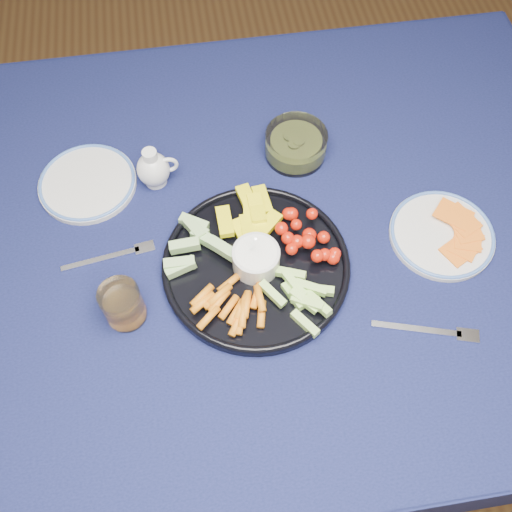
{
  "coord_description": "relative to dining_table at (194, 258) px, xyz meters",
  "views": [
    {
      "loc": [
        0.04,
        -0.59,
        1.67
      ],
      "look_at": [
        0.11,
        -0.09,
        0.79
      ],
      "focal_mm": 40.0,
      "sensor_mm": 36.0,
      "label": 1
    }
  ],
  "objects": [
    {
      "name": "creamer_pitcher",
      "position": [
        -0.05,
        0.14,
        0.13
      ],
      "size": [
        0.08,
        0.06,
        0.09
      ],
      "color": "silver",
      "rests_on": "dining_table"
    },
    {
      "name": "cheese_plate",
      "position": [
        0.47,
        -0.08,
        0.1
      ],
      "size": [
        0.2,
        0.2,
        0.02
      ],
      "color": "silver",
      "rests_on": "dining_table"
    },
    {
      "name": "fork_right",
      "position": [
        0.4,
        -0.26,
        0.09
      ],
      "size": [
        0.18,
        0.07,
        0.0
      ],
      "color": "silver",
      "rests_on": "dining_table"
    },
    {
      "name": "side_plate_extra",
      "position": [
        -0.19,
        0.15,
        0.1
      ],
      "size": [
        0.19,
        0.19,
        0.02
      ],
      "color": "silver",
      "rests_on": "dining_table"
    },
    {
      "name": "juice_tumbler",
      "position": [
        -0.13,
        -0.15,
        0.12
      ],
      "size": [
        0.07,
        0.07,
        0.08
      ],
      "color": "white",
      "rests_on": "dining_table"
    },
    {
      "name": "dining_table",
      "position": [
        0.0,
        0.0,
        0.0
      ],
      "size": [
        1.67,
        1.07,
        0.75
      ],
      "color": "#50331A",
      "rests_on": "ground"
    },
    {
      "name": "crudite_platter",
      "position": [
        0.11,
        -0.09,
        0.11
      ],
      "size": [
        0.34,
        0.34,
        0.11
      ],
      "color": "black",
      "rests_on": "dining_table"
    },
    {
      "name": "pickle_bowl",
      "position": [
        0.24,
        0.17,
        0.11
      ],
      "size": [
        0.13,
        0.13,
        0.06
      ],
      "color": "white",
      "rests_on": "dining_table"
    },
    {
      "name": "fork_left",
      "position": [
        -0.14,
        -0.02,
        0.09
      ],
      "size": [
        0.18,
        0.04,
        0.0
      ],
      "color": "silver",
      "rests_on": "dining_table"
    }
  ]
}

